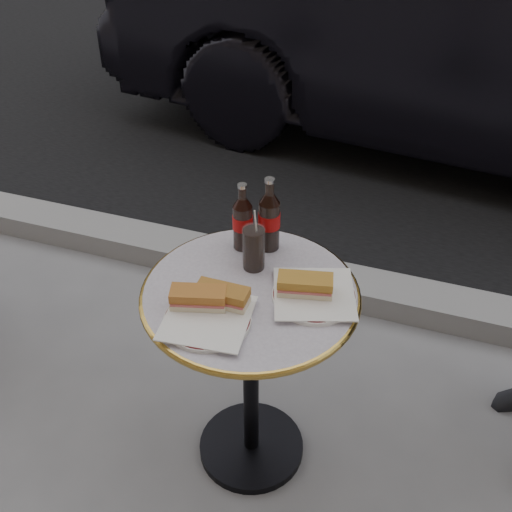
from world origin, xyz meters
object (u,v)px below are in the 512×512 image
(cola_bottle_left, at_px, (243,216))
(bistro_table, at_px, (251,379))
(cola_glass, at_px, (254,248))
(plate_right, at_px, (314,296))
(cola_bottle_right, at_px, (269,214))
(plate_left, at_px, (208,320))

(cola_bottle_left, bearing_deg, bistro_table, -64.74)
(bistro_table, relative_size, cola_bottle_left, 3.30)
(bistro_table, xyz_separation_m, cola_glass, (-0.03, 0.11, 0.43))
(plate_right, xyz_separation_m, cola_bottle_right, (-0.19, 0.18, 0.11))
(plate_left, distance_m, cola_bottle_left, 0.36)
(cola_glass, bearing_deg, cola_bottle_right, 84.03)
(bistro_table, distance_m, cola_bottle_left, 0.52)
(cola_bottle_right, relative_size, cola_glass, 1.78)
(cola_bottle_right, bearing_deg, bistro_table, -86.05)
(bistro_table, distance_m, plate_right, 0.41)
(plate_right, distance_m, cola_bottle_left, 0.33)
(cola_bottle_right, bearing_deg, plate_left, -97.95)
(plate_left, distance_m, cola_bottle_right, 0.39)
(plate_right, bearing_deg, plate_left, -142.71)
(cola_bottle_left, relative_size, cola_glass, 1.63)
(bistro_table, height_order, cola_bottle_right, cola_bottle_right)
(plate_left, height_order, cola_bottle_right, cola_bottle_right)
(cola_glass, bearing_deg, cola_bottle_left, 127.25)
(bistro_table, height_order, cola_glass, cola_glass)
(plate_right, xyz_separation_m, cola_glass, (-0.20, 0.08, 0.06))
(bistro_table, bearing_deg, cola_bottle_right, 93.95)
(cola_glass, bearing_deg, plate_left, -98.76)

